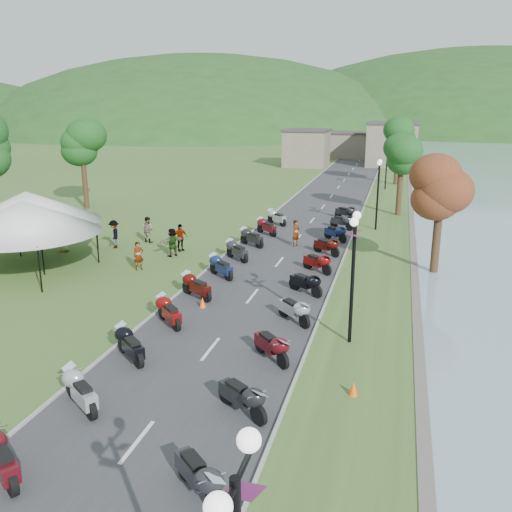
% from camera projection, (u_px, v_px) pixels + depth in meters
% --- Properties ---
extents(road, '(7.00, 120.00, 0.02)m').
position_uv_depth(road, '(312.00, 220.00, 42.72)').
color(road, '#3A3A3D').
rests_on(road, ground).
extents(hills_backdrop, '(360.00, 120.00, 76.00)m').
position_uv_depth(hills_backdrop, '(384.00, 129.00, 191.50)').
color(hills_backdrop, '#285621').
rests_on(hills_backdrop, ground).
extents(far_building, '(18.00, 16.00, 5.00)m').
position_uv_depth(far_building, '(346.00, 146.00, 84.38)').
color(far_building, gray).
rests_on(far_building, ground).
extents(moto_row_left, '(2.60, 42.35, 1.10)m').
position_uv_depth(moto_row_left, '(169.00, 313.00, 22.51)').
color(moto_row_left, '#331411').
rests_on(moto_row_left, ground).
extents(moto_row_right, '(2.60, 38.84, 1.10)m').
position_uv_depth(moto_row_right, '(307.00, 283.00, 26.20)').
color(moto_row_right, '#331411').
rests_on(moto_row_right, ground).
extents(vendor_tent_main, '(5.29, 5.29, 4.00)m').
position_uv_depth(vendor_tent_main, '(26.00, 237.00, 29.13)').
color(vendor_tent_main, silver).
rests_on(vendor_tent_main, ground).
extents(vendor_tent_side, '(5.49, 5.49, 4.00)m').
position_uv_depth(vendor_tent_side, '(29.00, 225.00, 31.97)').
color(vendor_tent_side, silver).
rests_on(vendor_tent_side, ground).
extents(tree_lakeside, '(2.64, 2.64, 7.34)m').
position_uv_depth(tree_lakeside, '(440.00, 206.00, 28.80)').
color(tree_lakeside, '#205B1F').
rests_on(tree_lakeside, ground).
extents(pedestrian_a, '(0.71, 0.71, 1.59)m').
position_uv_depth(pedestrian_a, '(139.00, 270.00, 30.17)').
color(pedestrian_a, slate).
rests_on(pedestrian_a, ground).
extents(pedestrian_b, '(0.93, 0.68, 1.72)m').
position_uv_depth(pedestrian_b, '(148.00, 242.00, 36.15)').
color(pedestrian_b, slate).
rests_on(pedestrian_b, ground).
extents(pedestrian_c, '(0.92, 1.25, 1.80)m').
position_uv_depth(pedestrian_c, '(115.00, 248.00, 34.72)').
color(pedestrian_c, slate).
rests_on(pedestrian_c, ground).
extents(traffic_cone_near, '(0.31, 0.31, 0.48)m').
position_uv_depth(traffic_cone_near, '(78.00, 387.00, 17.24)').
color(traffic_cone_near, '#F2590C').
rests_on(traffic_cone_near, ground).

